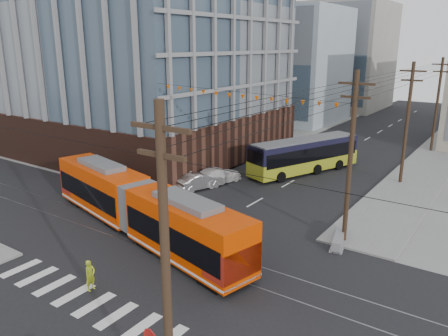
# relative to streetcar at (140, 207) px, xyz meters

# --- Properties ---
(ground) EXTENTS (160.00, 160.00, 0.00)m
(ground) POSITION_rel_streetcar_xyz_m (3.34, -4.42, -1.92)
(ground) COLOR slate
(office_building) EXTENTS (30.00, 25.00, 28.60)m
(office_building) POSITION_rel_streetcar_xyz_m (-18.66, 18.58, 12.38)
(office_building) COLOR #381E16
(office_building) RESTS_ON ground
(bg_bldg_nw_near) EXTENTS (18.00, 16.00, 18.00)m
(bg_bldg_nw_near) POSITION_rel_streetcar_xyz_m (-13.66, 47.58, 7.08)
(bg_bldg_nw_near) COLOR #8C99A5
(bg_bldg_nw_near) RESTS_ON ground
(bg_bldg_nw_far) EXTENTS (16.00, 18.00, 20.00)m
(bg_bldg_nw_far) POSITION_rel_streetcar_xyz_m (-10.66, 67.58, 8.08)
(bg_bldg_nw_far) COLOR gray
(bg_bldg_nw_far) RESTS_ON ground
(utility_pole_near) EXTENTS (0.30, 0.30, 11.00)m
(utility_pole_near) POSITION_rel_streetcar_xyz_m (11.84, -10.42, 3.58)
(utility_pole_near) COLOR black
(utility_pole_near) RESTS_ON ground
(streetcar) EXTENTS (19.99, 7.40, 3.83)m
(streetcar) POSITION_rel_streetcar_xyz_m (0.00, 0.00, 0.00)
(streetcar) COLOR #D33500
(streetcar) RESTS_ON ground
(city_bus) EXTENTS (7.17, 12.51, 3.52)m
(city_bus) POSITION_rel_streetcar_xyz_m (2.92, 19.91, -0.16)
(city_bus) COLOR black
(city_bus) RESTS_ON ground
(parked_car_silver) EXTENTS (2.90, 4.63, 1.44)m
(parked_car_silver) POSITION_rel_streetcar_xyz_m (-2.51, 9.87, -1.20)
(parked_car_silver) COLOR #A8A8A9
(parked_car_silver) RESTS_ON ground
(parked_car_white) EXTENTS (3.13, 5.46, 1.49)m
(parked_car_white) POSITION_rel_streetcar_xyz_m (-2.20, 12.04, -1.17)
(parked_car_white) COLOR silver
(parked_car_white) RESTS_ON ground
(parked_car_grey) EXTENTS (3.29, 4.67, 1.18)m
(parked_car_grey) POSITION_rel_streetcar_xyz_m (-1.95, 21.85, -1.33)
(parked_car_grey) COLOR #4C5158
(parked_car_grey) RESTS_ON ground
(pedestrian) EXTENTS (0.47, 0.65, 1.69)m
(pedestrian) POSITION_rel_streetcar_xyz_m (2.92, -6.58, -1.07)
(pedestrian) COLOR #C3DE27
(pedestrian) RESTS_ON ground
(jersey_barrier) EXTENTS (1.55, 3.63, 0.71)m
(jersey_barrier) POSITION_rel_streetcar_xyz_m (11.64, 6.33, -1.56)
(jersey_barrier) COLOR slate
(jersey_barrier) RESTS_ON ground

